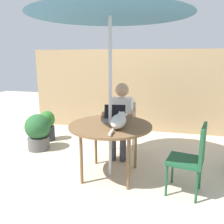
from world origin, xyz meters
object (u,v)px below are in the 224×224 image
at_px(person_seated, 121,116).
at_px(laptop, 114,116).
at_px(patio_table, 110,129).
at_px(chair_occupied, 123,124).
at_px(chair_empty, 193,155).
at_px(cat, 119,121).
at_px(patio_umbrella, 110,3).
at_px(potted_plant_by_chair, 48,125).
at_px(potted_plant_corner, 38,131).

xyz_separation_m(person_seated, laptop, (0.00, -0.50, 0.12)).
distance_m(patio_table, chair_occupied, 0.90).
xyz_separation_m(chair_empty, cat, (-0.92, 0.13, 0.31)).
bearing_deg(chair_empty, patio_table, 168.00).
distance_m(patio_umbrella, chair_occupied, 1.95).
bearing_deg(chair_empty, patio_umbrella, 168.00).
height_order(potted_plant_by_chair, potted_plant_corner, potted_plant_corner).
bearing_deg(patio_umbrella, person_seated, 90.00).
xyz_separation_m(patio_table, chair_occupied, (0.00, 0.88, -0.18)).
relative_size(chair_empty, potted_plant_corner, 1.35).
distance_m(chair_occupied, cat, 1.03).
distance_m(chair_occupied, potted_plant_by_chair, 1.59).
height_order(chair_empty, potted_plant_by_chair, chair_empty).
bearing_deg(potted_plant_by_chair, cat, -35.34).
bearing_deg(laptop, potted_plant_corner, 164.61).
height_order(patio_table, cat, cat).
relative_size(laptop, potted_plant_by_chair, 0.56).
height_order(person_seated, laptop, person_seated).
bearing_deg(laptop, patio_table, -91.25).
relative_size(patio_umbrella, potted_plant_by_chair, 4.04).
height_order(chair_occupied, person_seated, person_seated).
relative_size(patio_table, patio_umbrella, 0.46).
relative_size(person_seated, potted_plant_by_chair, 2.04).
bearing_deg(person_seated, chair_occupied, 90.00).
xyz_separation_m(patio_table, person_seated, (0.00, 0.72, -0.01)).
relative_size(patio_umbrella, chair_empty, 2.76).
height_order(chair_empty, person_seated, person_seated).
xyz_separation_m(patio_table, potted_plant_corner, (-1.48, 0.63, -0.34)).
relative_size(patio_table, potted_plant_corner, 1.73).
height_order(cat, potted_plant_by_chair, cat).
bearing_deg(chair_empty, potted_plant_by_chair, 152.96).
bearing_deg(patio_table, laptop, 88.75).
relative_size(patio_umbrella, person_seated, 1.98).
bearing_deg(person_seated, cat, -80.52).
distance_m(patio_umbrella, laptop, 1.47).
height_order(laptop, potted_plant_by_chair, laptop).
height_order(patio_table, patio_umbrella, patio_umbrella).
xyz_separation_m(chair_empty, potted_plant_corner, (-2.54, 0.85, -0.17)).
bearing_deg(potted_plant_by_chair, patio_umbrella, -35.44).
distance_m(chair_empty, person_seated, 1.43).
height_order(laptop, potted_plant_corner, laptop).
height_order(patio_table, potted_plant_by_chair, patio_table).
distance_m(patio_table, patio_umbrella, 1.57).
xyz_separation_m(patio_table, cat, (0.14, -0.09, 0.14)).
distance_m(patio_table, laptop, 0.25).
height_order(chair_empty, potted_plant_corner, chair_empty).
bearing_deg(chair_occupied, person_seated, -90.00).
relative_size(potted_plant_by_chair, potted_plant_corner, 0.92).
relative_size(chair_empty, cat, 1.33).
bearing_deg(chair_occupied, patio_umbrella, -90.00).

